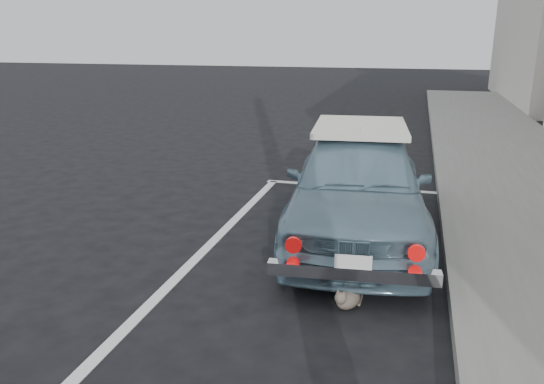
# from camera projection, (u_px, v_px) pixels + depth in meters

# --- Properties ---
(pline_front) EXTENTS (3.00, 0.12, 0.01)m
(pline_front) POSITION_uv_depth(u_px,v_px,m) (355.00, 187.00, 8.78)
(pline_front) COLOR silver
(pline_front) RESTS_ON ground
(pline_side) EXTENTS (0.12, 7.00, 0.01)m
(pline_side) POSITION_uv_depth(u_px,v_px,m) (193.00, 262.00, 5.89)
(pline_side) COLOR silver
(pline_side) RESTS_ON ground
(retro_coupe) EXTENTS (1.99, 4.18, 1.38)m
(retro_coupe) POSITION_uv_depth(u_px,v_px,m) (358.00, 181.00, 6.52)
(retro_coupe) COLOR #6A8A9C
(retro_coupe) RESTS_ON ground
(cat) EXTENTS (0.30, 0.39, 0.23)m
(cat) POSITION_uv_depth(u_px,v_px,m) (347.00, 298.00, 4.87)
(cat) COLOR #706355
(cat) RESTS_ON ground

